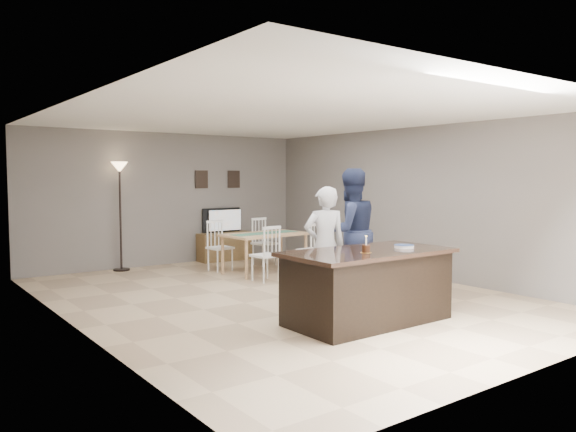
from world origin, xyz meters
TOP-DOWN VIEW (x-y plane):
  - floor at (0.00, 0.00)m, footprint 8.00×8.00m
  - room_shell at (0.00, 0.00)m, footprint 8.00×8.00m
  - kitchen_island at (0.00, -1.80)m, footprint 2.15×1.10m
  - tv_console at (1.20, 3.77)m, footprint 1.20×0.40m
  - television at (1.20, 3.84)m, footprint 0.91×0.12m
  - tv_screen_glow at (1.20, 3.76)m, footprint 0.78×0.00m
  - picture_frames at (1.15, 3.98)m, footprint 1.10×0.02m
  - doorway at (-2.99, -2.30)m, footprint 0.00×2.10m
  - woman at (0.19, -0.75)m, footprint 0.71×0.59m
  - man at (0.95, -0.45)m, footprint 1.08×0.92m
  - birthday_cake at (-0.18, -1.95)m, footprint 0.13×0.13m
  - plate_stack at (0.53, -1.91)m, footprint 0.26×0.26m
  - dining_table at (1.02, 1.97)m, footprint 1.65×1.90m
  - floor_lamp at (-1.09, 3.79)m, footprint 0.31×0.31m

SIDE VIEW (x-z plane):
  - floor at x=0.00m, z-range 0.00..0.00m
  - tv_console at x=1.20m, z-range 0.00..0.60m
  - kitchen_island at x=0.00m, z-range 0.00..0.90m
  - dining_table at x=1.02m, z-range 0.13..1.10m
  - woman at x=0.19m, z-range 0.00..1.67m
  - television at x=1.20m, z-range 0.60..1.13m
  - tv_screen_glow at x=1.20m, z-range 0.48..1.26m
  - plate_stack at x=0.53m, z-range 0.90..0.94m
  - birthday_cake at x=-0.18m, z-range 0.85..1.05m
  - man at x=0.95m, z-range 0.00..1.93m
  - doorway at x=-2.99m, z-range -0.07..2.58m
  - floor_lamp at x=-1.09m, z-range 0.58..2.66m
  - room_shell at x=0.00m, z-range -2.32..5.68m
  - picture_frames at x=1.15m, z-range 1.56..1.94m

